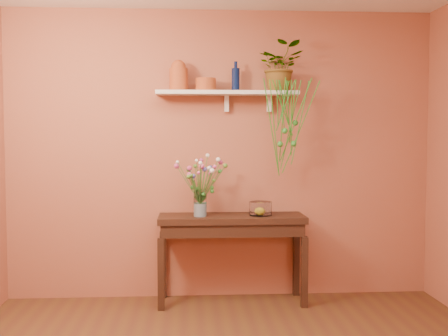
{
  "coord_description": "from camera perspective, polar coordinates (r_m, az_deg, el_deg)",
  "views": [
    {
      "loc": [
        -0.3,
        -3.12,
        1.53
      ],
      "look_at": [
        0.0,
        1.55,
        1.25
      ],
      "focal_mm": 43.56,
      "sensor_mm": 36.0,
      "label": 1
    }
  ],
  "objects": [
    {
      "name": "lemon",
      "position": [
        4.95,
        3.8,
        -4.53
      ],
      "size": [
        0.07,
        0.07,
        0.07
      ],
      "primitive_type": "sphere",
      "color": "yellow",
      "rests_on": "glass_bowl"
    },
    {
      "name": "glass_vase",
      "position": [
        4.88,
        -2.52,
        -3.9
      ],
      "size": [
        0.12,
        0.12,
        0.24
      ],
      "color": "white",
      "rests_on": "sideboard"
    },
    {
      "name": "wall_shelf",
      "position": [
        5.02,
        0.46,
        7.82
      ],
      "size": [
        1.3,
        0.24,
        0.19
      ],
      "color": "white",
      "rests_on": "room"
    },
    {
      "name": "bouquet",
      "position": [
        4.86,
        -2.37,
        -0.65
      ],
      "size": [
        0.48,
        0.41,
        0.45
      ],
      "color": "#386B28",
      "rests_on": "glass_vase"
    },
    {
      "name": "plant_fronds",
      "position": [
        4.9,
        6.68,
        4.55
      ],
      "size": [
        0.53,
        0.4,
        0.86
      ],
      "color": "#30822B",
      "rests_on": "wall_shelf"
    },
    {
      "name": "sideboard",
      "position": [
        4.98,
        0.81,
        -6.32
      ],
      "size": [
        1.33,
        0.43,
        0.8
      ],
      "color": "#331D14",
      "rests_on": "ground"
    },
    {
      "name": "terracotta_pot",
      "position": [
        4.99,
        -1.93,
        8.76
      ],
      "size": [
        0.19,
        0.19,
        0.11
      ],
      "primitive_type": "cylinder",
      "rotation": [
        0.0,
        0.0,
        -0.02
      ],
      "color": "#AD4527",
      "rests_on": "wall_shelf"
    },
    {
      "name": "terracotta_jug",
      "position": [
        4.99,
        -4.8,
        9.61
      ],
      "size": [
        0.18,
        0.18,
        0.28
      ],
      "color": "#AD4527",
      "rests_on": "wall_shelf"
    },
    {
      "name": "spider_plant",
      "position": [
        5.09,
        5.97,
        10.53
      ],
      "size": [
        0.44,
        0.39,
        0.45
      ],
      "primitive_type": "imported",
      "rotation": [
        0.0,
        0.0,
        -0.11
      ],
      "color": "#30822B",
      "rests_on": "wall_shelf"
    },
    {
      "name": "glass_bowl",
      "position": [
        4.96,
        3.85,
        -4.32
      ],
      "size": [
        0.21,
        0.21,
        0.12
      ],
      "color": "white",
      "rests_on": "sideboard"
    },
    {
      "name": "room",
      "position": [
        3.14,
        1.79,
        0.11
      ],
      "size": [
        4.04,
        4.04,
        2.7
      ],
      "color": "#523219",
      "rests_on": "ground"
    },
    {
      "name": "blue_bottle",
      "position": [
        5.05,
        1.23,
        9.31
      ],
      "size": [
        0.08,
        0.08,
        0.27
      ],
      "color": "#09163E",
      "rests_on": "wall_shelf"
    },
    {
      "name": "carton",
      "position": [
        4.93,
        -2.34,
        -4.32
      ],
      "size": [
        0.07,
        0.06,
        0.12
      ],
      "primitive_type": "cube",
      "rotation": [
        0.0,
        0.0,
        -0.2
      ],
      "color": "teal",
      "rests_on": "sideboard"
    }
  ]
}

